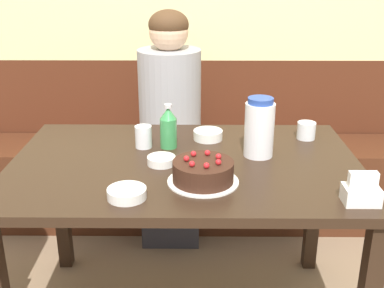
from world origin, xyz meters
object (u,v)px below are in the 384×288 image
soju_bottle (168,127)px  bowl_side_dish (161,160)px  napkin_holder (361,192)px  glass_tumbler_short (143,137)px  bowl_rice_small (208,135)px  person_pale_blue_shirt (170,136)px  glass_water_tall (306,130)px  bench_seat (189,183)px  water_pitcher (259,128)px  birthday_cake (203,172)px  bowl_soup_white (127,193)px

soju_bottle → bowl_side_dish: (-0.02, -0.17, -0.07)m
napkin_holder → soju_bottle: bearing=142.8°
napkin_holder → glass_tumbler_short: bearing=146.9°
soju_bottle → bowl_rice_small: soju_bottle is taller
bowl_rice_small → person_pale_blue_shirt: person_pale_blue_shirt is taller
glass_water_tall → person_pale_blue_shirt: person_pale_blue_shirt is taller
glass_water_tall → bench_seat: bearing=131.2°
water_pitcher → bowl_rice_small: 0.28m
glass_tumbler_short → person_pale_blue_shirt: size_ratio=0.07×
birthday_cake → bench_seat: bearing=93.7°
birthday_cake → person_pale_blue_shirt: (-0.16, 0.87, -0.19)m
water_pitcher → soju_bottle: size_ratio=1.28×
bench_seat → water_pitcher: size_ratio=10.89×
birthday_cake → glass_tumbler_short: (-0.24, 0.33, 0.01)m
bowl_soup_white → glass_water_tall: 0.88m
water_pitcher → bowl_side_dish: bearing=-166.3°
birthday_cake → glass_water_tall: birthday_cake is taller
bench_seat → soju_bottle: bearing=-95.7°
napkin_holder → bowl_rice_small: bearing=129.2°
glass_water_tall → glass_tumbler_short: glass_tumbler_short is taller
glass_water_tall → person_pale_blue_shirt: 0.76m
napkin_holder → bowl_rice_small: size_ratio=0.90×
person_pale_blue_shirt → soju_bottle: bearing=2.4°
bowl_side_dish → person_pale_blue_shirt: 0.74m
bowl_soup_white → glass_water_tall: bearing=38.8°
napkin_holder → bowl_side_dish: napkin_holder is taller
bowl_soup_white → bench_seat: bearing=81.1°
soju_bottle → napkin_holder: bearing=-37.2°
bowl_rice_small → bowl_soup_white: bearing=-116.6°
napkin_holder → bowl_rice_small: 0.73m
birthday_cake → napkin_holder: size_ratio=2.22×
glass_tumbler_short → glass_water_tall: bearing=9.0°
birthday_cake → water_pitcher: bearing=48.5°
bench_seat → person_pale_blue_shirt: 0.38m
water_pitcher → napkin_holder: 0.48m
birthday_cake → napkin_holder: 0.51m
bowl_rice_small → glass_tumbler_short: glass_tumbler_short is taller
napkin_holder → water_pitcher: bearing=125.0°
soju_bottle → bowl_soup_white: size_ratio=1.44×
water_pitcher → glass_water_tall: 0.30m
water_pitcher → bowl_rice_small: size_ratio=1.88×
person_pale_blue_shirt → birthday_cake: bearing=10.2°
bowl_rice_small → person_pale_blue_shirt: size_ratio=0.10×
bowl_rice_small → glass_tumbler_short: (-0.26, -0.09, 0.03)m
birthday_cake → bowl_side_dish: bearing=134.6°
napkin_holder → bowl_soup_white: 0.73m
bench_seat → water_pitcher: bearing=-69.9°
bench_seat → bowl_side_dish: (-0.09, -0.86, 0.51)m
birthday_cake → person_pale_blue_shirt: person_pale_blue_shirt is taller
bench_seat → bowl_rice_small: bowl_rice_small is taller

